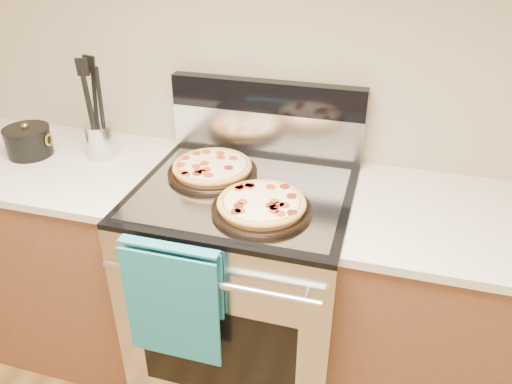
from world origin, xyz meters
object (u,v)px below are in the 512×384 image
(pepperoni_pizza_front, at_px, (262,205))
(utensil_crock, at_px, (101,141))
(saucepan, at_px, (29,143))
(range_body, at_px, (245,291))
(pepperoni_pizza_back, at_px, (212,169))

(pepperoni_pizza_front, bearing_deg, utensil_crock, 161.40)
(pepperoni_pizza_front, relative_size, saucepan, 1.86)
(range_body, bearing_deg, pepperoni_pizza_back, 153.73)
(utensil_crock, xyz_separation_m, saucepan, (-0.29, -0.06, -0.02))
(range_body, bearing_deg, utensil_crock, 169.55)
(utensil_crock, bearing_deg, pepperoni_pizza_front, -18.60)
(pepperoni_pizza_back, xyz_separation_m, utensil_crock, (-0.49, 0.05, 0.03))
(pepperoni_pizza_front, relative_size, utensil_crock, 2.33)
(range_body, relative_size, saucepan, 5.16)
(pepperoni_pizza_back, height_order, utensil_crock, utensil_crock)
(utensil_crock, distance_m, saucepan, 0.30)
(saucepan, bearing_deg, pepperoni_pizza_back, 1.22)
(range_body, distance_m, pepperoni_pizza_front, 0.52)
(range_body, height_order, utensil_crock, utensil_crock)
(range_body, distance_m, pepperoni_pizza_back, 0.52)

